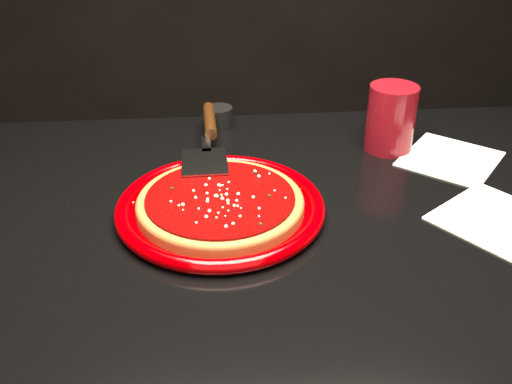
% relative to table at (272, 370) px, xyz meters
% --- Properties ---
extents(table, '(1.20, 0.80, 0.75)m').
position_rel_table_xyz_m(table, '(0.00, 0.00, 0.00)').
color(table, black).
rests_on(table, floor).
extents(plate, '(0.41, 0.41, 0.03)m').
position_rel_table_xyz_m(plate, '(-0.09, -0.00, 0.39)').
color(plate, '#810001').
rests_on(plate, table).
extents(pizza_crust, '(0.33, 0.33, 0.01)m').
position_rel_table_xyz_m(pizza_crust, '(-0.09, -0.00, 0.39)').
color(pizza_crust, brown).
rests_on(pizza_crust, plate).
extents(pizza_crust_rim, '(0.33, 0.33, 0.02)m').
position_rel_table_xyz_m(pizza_crust_rim, '(-0.09, -0.00, 0.40)').
color(pizza_crust_rim, brown).
rests_on(pizza_crust_rim, plate).
extents(pizza_sauce, '(0.29, 0.29, 0.01)m').
position_rel_table_xyz_m(pizza_sauce, '(-0.09, -0.00, 0.40)').
color(pizza_sauce, '#6F0202').
rests_on(pizza_sauce, plate).
extents(parmesan_dusting, '(0.23, 0.23, 0.01)m').
position_rel_table_xyz_m(parmesan_dusting, '(-0.09, -0.00, 0.41)').
color(parmesan_dusting, beige).
rests_on(parmesan_dusting, plate).
extents(basil_flecks, '(0.21, 0.21, 0.00)m').
position_rel_table_xyz_m(basil_flecks, '(-0.09, -0.00, 0.41)').
color(basil_flecks, black).
rests_on(basil_flecks, plate).
extents(pizza_server, '(0.10, 0.34, 0.03)m').
position_rel_table_xyz_m(pizza_server, '(-0.10, 0.20, 0.42)').
color(pizza_server, '#AFB1B6').
rests_on(pizza_server, plate).
extents(cup, '(0.10, 0.10, 0.13)m').
position_rel_table_xyz_m(cup, '(0.25, 0.21, 0.44)').
color(cup, maroon).
rests_on(cup, table).
extents(napkin_a, '(0.24, 0.24, 0.00)m').
position_rel_table_xyz_m(napkin_a, '(0.35, -0.07, 0.38)').
color(napkin_a, white).
rests_on(napkin_a, table).
extents(napkin_b, '(0.23, 0.23, 0.00)m').
position_rel_table_xyz_m(napkin_b, '(0.35, 0.15, 0.38)').
color(napkin_b, white).
rests_on(napkin_b, table).
extents(ramekin, '(0.07, 0.07, 0.04)m').
position_rel_table_xyz_m(ramekin, '(-0.08, 0.34, 0.40)').
color(ramekin, black).
rests_on(ramekin, table).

